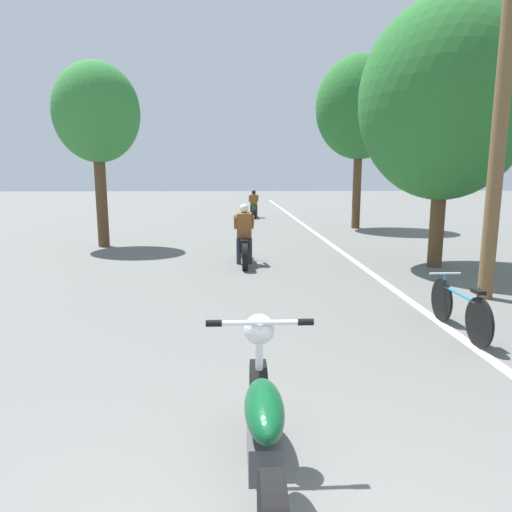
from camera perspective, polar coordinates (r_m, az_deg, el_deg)
name	(u,v)px	position (r m, az deg, el deg)	size (l,w,h in m)	color
lane_stripe_edge	(325,240)	(14.97, 8.58, 2.03)	(0.14, 48.00, 0.01)	white
utility_pole	(501,114)	(8.55, 28.28, 15.36)	(1.10, 0.24, 5.87)	brown
roadside_tree_right_near	(445,101)	(11.16, 22.60, 17.49)	(3.73, 3.35, 5.80)	#513A23
roadside_tree_right_far	(360,108)	(18.58, 12.86, 17.57)	(3.36, 3.02, 6.53)	#513A23
roadside_tree_left	(97,114)	(14.11, -19.31, 16.40)	(2.41, 2.17, 5.19)	#513A23
motorcycle_foreground	(264,436)	(3.04, 0.95, -21.58)	(0.75, 2.03, 1.08)	black
motorcycle_rider_lead	(244,242)	(10.71, -1.48, 1.81)	(0.50, 2.09, 1.41)	black
motorcycle_rider_far	(254,207)	(22.65, -0.29, 6.11)	(0.50, 1.94, 1.36)	black
bicycle_parked	(459,308)	(6.60, 24.06, -5.99)	(0.44, 1.63, 0.72)	black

